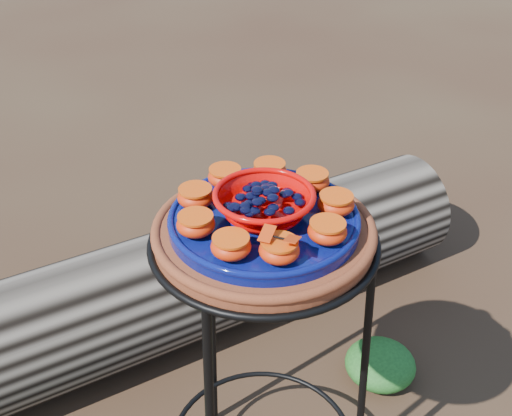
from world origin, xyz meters
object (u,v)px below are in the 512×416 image
terracotta_saucer (264,234)px  red_bowl (264,205)px  cobalt_plate (264,221)px  driftwood_log (178,285)px  plant_stand (263,380)px

terracotta_saucer → red_bowl: red_bowl is taller
cobalt_plate → red_bowl: red_bowl is taller
red_bowl → driftwood_log: size_ratio=0.09×
red_bowl → plant_stand: bearing=0.0°
cobalt_plate → terracotta_saucer: bearing=0.0°
red_bowl → cobalt_plate: bearing=0.0°
plant_stand → cobalt_plate: size_ratio=2.16×
plant_stand → red_bowl: (0.00, 0.00, 0.42)m
plant_stand → driftwood_log: plant_stand is taller
red_bowl → driftwood_log: bearing=81.7°
cobalt_plate → red_bowl: 0.03m
plant_stand → terracotta_saucer: size_ratio=1.85×
plant_stand → terracotta_saucer: bearing=0.0°
terracotta_saucer → cobalt_plate: (0.00, 0.00, 0.03)m
terracotta_saucer → cobalt_plate: cobalt_plate is taller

